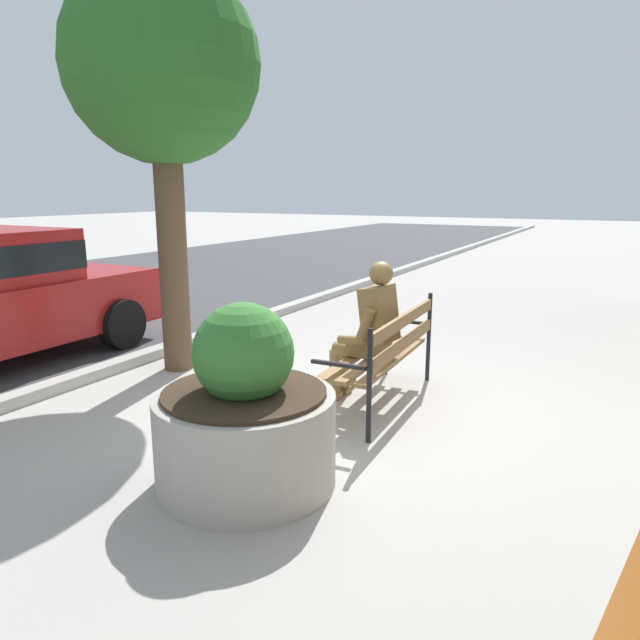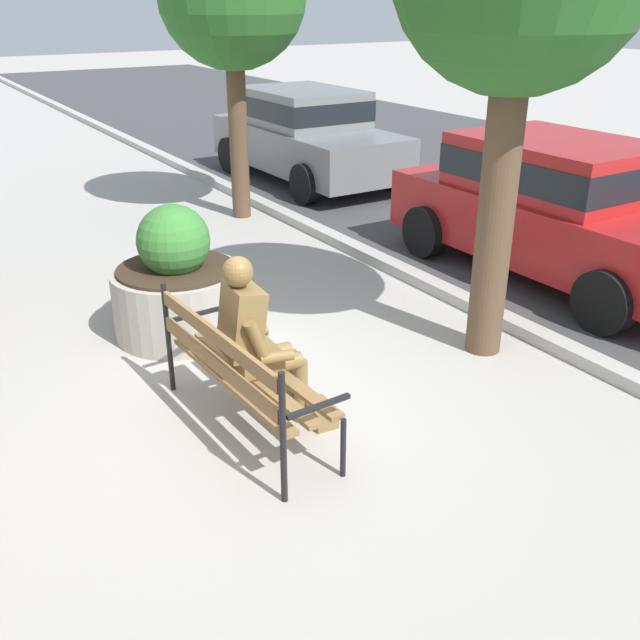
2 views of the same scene
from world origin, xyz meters
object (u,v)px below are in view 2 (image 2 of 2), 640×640
at_px(concrete_planter, 178,287).
at_px(parked_car_red, 558,204).
at_px(parked_car_grey, 305,132).
at_px(bronze_statue_seated, 262,345).
at_px(park_bench, 238,368).

height_order(concrete_planter, parked_car_red, parked_car_red).
bearing_deg(parked_car_grey, parked_car_red, 0.00).
relative_size(bronze_statue_seated, concrete_planter, 1.07).
height_order(park_bench, parked_car_red, parked_car_red).
bearing_deg(concrete_planter, parked_car_grey, 138.07).
distance_m(park_bench, parked_car_red, 4.74).
bearing_deg(park_bench, parked_car_red, 103.45).
height_order(concrete_planter, parked_car_grey, parked_car_grey).
distance_m(bronze_statue_seated, parked_car_grey, 7.99).
bearing_deg(parked_car_red, bronze_statue_seated, -76.11).
relative_size(park_bench, bronze_statue_seated, 1.33).
bearing_deg(concrete_planter, bronze_statue_seated, -2.26).
relative_size(park_bench, parked_car_red, 0.44).
xyz_separation_m(concrete_planter, parked_car_grey, (-4.81, 4.32, 0.36)).
xyz_separation_m(concrete_planter, parked_car_red, (0.78, 4.32, 0.36)).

